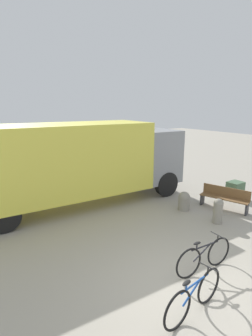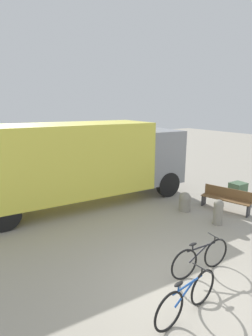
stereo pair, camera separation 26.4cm
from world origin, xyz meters
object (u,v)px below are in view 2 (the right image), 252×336
object	(u,v)px
delivery_truck	(75,160)
bollard_near_bench	(218,211)
utility_box	(238,191)
bicycle_near	(187,298)
bollard_far_bench	(185,201)
bicycle_middle	(201,258)
park_bench	(226,198)

from	to	relation	value
delivery_truck	bollard_near_bench	xyz separation A→B (m)	(3.30, -4.17, -1.34)
delivery_truck	utility_box	distance (m)	6.84
bicycle_near	bollard_far_bench	bearing A→B (deg)	38.74
delivery_truck	bollard_far_bench	world-z (taller)	delivery_truck
bicycle_near	bicycle_middle	bearing A→B (deg)	25.51
bicycle_middle	bollard_near_bench	distance (m)	2.92
bicycle_near	bollard_near_bench	bearing A→B (deg)	24.55
bicycle_middle	bollard_near_bench	bearing A→B (deg)	34.90
utility_box	delivery_truck	bearing A→B (deg)	153.37
delivery_truck	bollard_far_bench	distance (m)	4.45
bicycle_middle	bollard_near_bench	xyz separation A→B (m)	(2.49, 1.52, 0.07)
bollard_near_bench	bollard_far_bench	size ratio (longest dim) A/B	1.21
bicycle_middle	utility_box	distance (m)	5.82
bicycle_near	bollard_near_bench	world-z (taller)	bollard_near_bench
bicycle_middle	bollard_near_bench	size ratio (longest dim) A/B	2.01
delivery_truck	park_bench	bearing A→B (deg)	-35.23
bollard_far_bench	bollard_near_bench	bearing A→B (deg)	-85.98
bicycle_middle	bollard_far_bench	size ratio (longest dim) A/B	2.43
bollard_far_bench	utility_box	world-z (taller)	same
delivery_truck	bollard_far_bench	bearing A→B (deg)	-38.25
bollard_near_bench	delivery_truck	bearing A→B (deg)	128.39
bicycle_near	bollard_near_bench	size ratio (longest dim) A/B	2.00
delivery_truck	bicycle_middle	size ratio (longest dim) A/B	5.30
bicycle_middle	bollard_far_bench	xyz separation A→B (m)	(2.39, 2.96, -0.03)
bicycle_near	bollard_far_bench	world-z (taller)	bicycle_near
delivery_truck	bicycle_middle	world-z (taller)	delivery_truck
park_bench	bollard_far_bench	world-z (taller)	park_bench
delivery_truck	utility_box	world-z (taller)	delivery_truck
delivery_truck	park_bench	world-z (taller)	delivery_truck
delivery_truck	bicycle_near	distance (m)	6.63
park_bench	bollard_near_bench	distance (m)	1.43
park_bench	bicycle_near	bearing A→B (deg)	103.38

